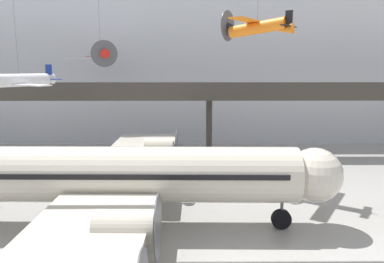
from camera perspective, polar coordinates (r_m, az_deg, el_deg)
The scene contains 6 objects.
hangar_back_wall at distance 51.14m, azimuth 2.23°, elevation 11.60°, with size 140.00×3.00×23.76m.
mezzanine_walkway at distance 42.59m, azimuth 2.72°, elevation 5.42°, with size 110.00×3.20×8.69m.
airliner_silver_main at distance 24.86m, azimuth -13.83°, elevation -6.49°, with size 31.51×35.59×10.43m.
suspended_plane_silver_racer at distance 45.82m, azimuth -13.75°, elevation 11.10°, with size 8.11×6.95×9.38m.
suspended_plane_white_twin at distance 36.82m, azimuth -24.81°, elevation 7.07°, with size 7.69×7.07×11.89m.
suspended_plane_orange_highwing at distance 31.07m, azimuth 9.88°, elevation 15.43°, with size 5.91×6.49×7.30m.
Camera 1 is at (-2.32, -16.17, 10.57)m, focal length 35.00 mm.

